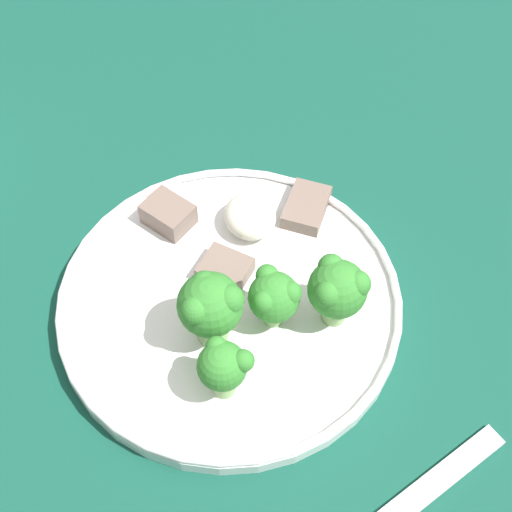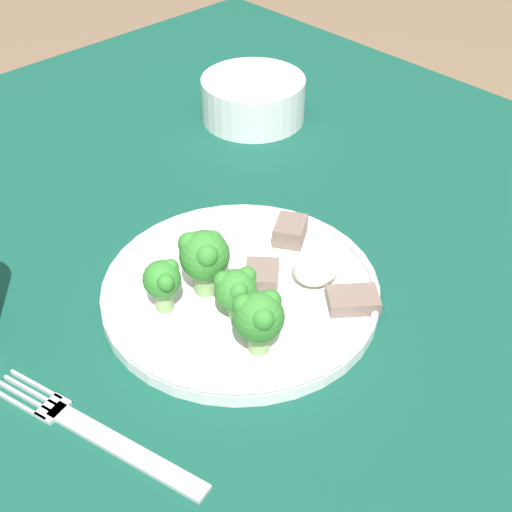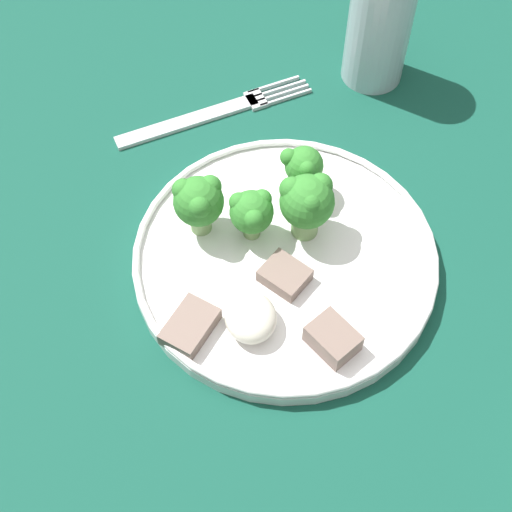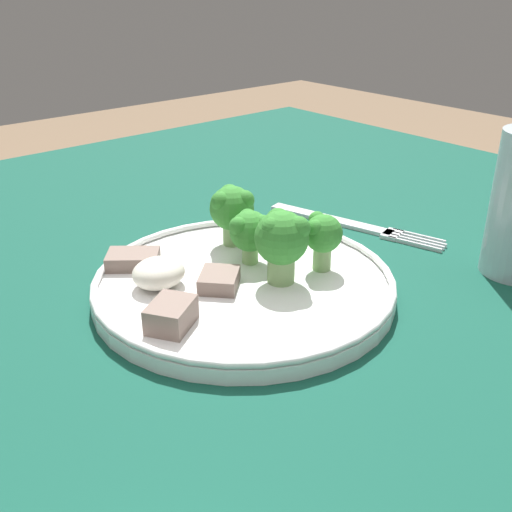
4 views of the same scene
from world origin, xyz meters
The scene contains 10 objects.
table centered at (0.00, 0.00, 0.64)m, with size 1.07×1.10×0.74m.
dinner_plate centered at (0.01, -0.03, 0.75)m, with size 0.25×0.25×0.02m.
broccoli_floret_near_rim_left centered at (-0.01, -0.01, 0.79)m, with size 0.05×0.04×0.06m.
broccoli_floret_center_left centered at (-0.01, -0.05, 0.78)m, with size 0.04×0.04×0.05m.
broccoli_floret_back_left centered at (-0.03, -0.09, 0.79)m, with size 0.04×0.04×0.06m.
broccoli_floret_front_left centered at (-0.05, 0.00, 0.78)m, with size 0.03×0.03×0.05m.
meat_slice_front_slice centered at (0.10, -0.01, 0.76)m, with size 0.05×0.04×0.02m.
meat_slice_middle_slice centered at (0.04, -0.03, 0.76)m, with size 0.05×0.05×0.01m.
meat_slice_rear_slice centered at (0.07, -0.11, 0.76)m, with size 0.05×0.05×0.01m.
sauce_dollop centered at (0.07, -0.06, 0.76)m, with size 0.04×0.04×0.02m.
Camera 1 is at (-0.25, 0.05, 1.19)m, focal length 50.00 mm.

